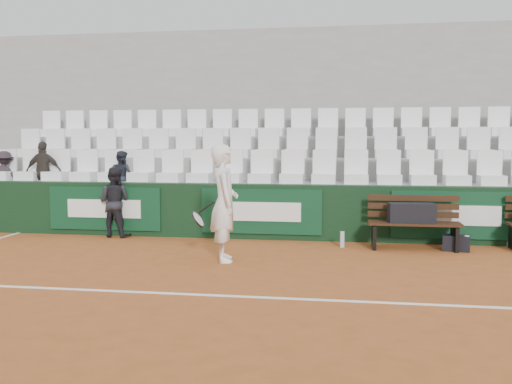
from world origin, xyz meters
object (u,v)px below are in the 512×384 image
(bench_left, at_px, (414,236))
(spectator_b, at_px, (43,150))
(sports_bag_left, at_px, (411,213))
(ball_kid, at_px, (115,202))
(water_bottle_far, at_px, (467,244))
(sports_bag_ground, at_px, (456,243))
(water_bottle_near, at_px, (342,239))
(tennis_player, at_px, (224,203))
(spectator_c, at_px, (121,155))
(spectator_a, at_px, (4,154))

(bench_left, height_order, spectator_b, spectator_b)
(sports_bag_left, xyz_separation_m, ball_kid, (-5.35, 0.43, 0.05))
(water_bottle_far, bearing_deg, sports_bag_ground, 144.43)
(bench_left, xyz_separation_m, water_bottle_near, (-1.18, -0.02, -0.09))
(sports_bag_left, distance_m, sports_bag_ground, 0.86)
(sports_bag_left, height_order, tennis_player, tennis_player)
(sports_bag_left, relative_size, spectator_b, 0.60)
(water_bottle_near, distance_m, ball_kid, 4.28)
(bench_left, xyz_separation_m, sports_bag_left, (-0.05, -0.02, 0.38))
(bench_left, relative_size, tennis_player, 0.86)
(sports_bag_left, bearing_deg, spectator_c, 167.87)
(spectator_c, bearing_deg, sports_bag_ground, -173.23)
(spectator_a, distance_m, spectator_b, 0.88)
(tennis_player, height_order, ball_kid, tennis_player)
(sports_bag_ground, distance_m, tennis_player, 3.90)
(bench_left, bearing_deg, spectator_b, 170.88)
(spectator_a, relative_size, spectator_b, 0.84)
(sports_bag_ground, bearing_deg, spectator_c, 169.11)
(sports_bag_left, height_order, sports_bag_ground, sports_bag_left)
(tennis_player, xyz_separation_m, spectator_c, (-2.65, 2.57, 0.65))
(water_bottle_near, bearing_deg, sports_bag_ground, -0.54)
(spectator_b, bearing_deg, spectator_c, 171.23)
(water_bottle_far, xyz_separation_m, tennis_player, (-3.72, -1.27, 0.74))
(sports_bag_left, distance_m, water_bottle_far, 0.99)
(sports_bag_ground, bearing_deg, water_bottle_near, 179.46)
(sports_bag_ground, distance_m, water_bottle_far, 0.18)
(water_bottle_near, distance_m, tennis_player, 2.34)
(water_bottle_near, xyz_separation_m, spectator_b, (-6.06, 1.18, 1.48))
(spectator_a, bearing_deg, water_bottle_far, 172.92)
(spectator_c, bearing_deg, sports_bag_left, -174.48)
(spectator_c, bearing_deg, water_bottle_far, -173.88)
(tennis_player, bearing_deg, spectator_a, 153.69)
(sports_bag_ground, distance_m, spectator_a, 8.97)
(spectator_a, bearing_deg, spectator_c, -178.77)
(sports_bag_ground, relative_size, water_bottle_far, 1.56)
(sports_bag_ground, height_order, spectator_c, spectator_c)
(spectator_c, bearing_deg, ball_kid, 119.67)
(water_bottle_near, bearing_deg, spectator_b, 168.98)
(sports_bag_ground, bearing_deg, ball_kid, 175.85)
(bench_left, distance_m, spectator_c, 5.83)
(water_bottle_near, relative_size, spectator_a, 0.26)
(bench_left, relative_size, sports_bag_left, 2.02)
(sports_bag_ground, xyz_separation_m, spectator_c, (-6.23, 1.20, 1.40))
(water_bottle_near, xyz_separation_m, spectator_c, (-4.39, 1.18, 1.39))
(bench_left, distance_m, tennis_player, 3.30)
(sports_bag_ground, bearing_deg, water_bottle_far, -35.57)
(tennis_player, bearing_deg, water_bottle_far, 18.81)
(spectator_b, height_order, spectator_c, spectator_b)
(sports_bag_left, xyz_separation_m, water_bottle_near, (-1.13, 0.00, -0.47))
(spectator_a, relative_size, spectator_c, 0.99)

